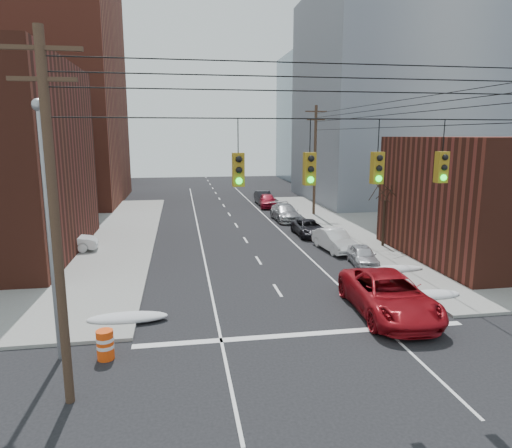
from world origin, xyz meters
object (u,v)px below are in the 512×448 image
object	(u,v)px
parked_car_c	(309,228)
parked_car_f	(263,198)
parked_car_e	(267,201)
construction_barrel	(105,344)
parked_car_a	(363,255)
parked_car_b	(334,240)
parked_car_d	(285,213)
lot_car_b	(40,238)
red_pickup	(389,295)
lot_car_a	(64,241)

from	to	relation	value
parked_car_c	parked_car_f	bearing A→B (deg)	91.46
parked_car_e	construction_barrel	xyz separation A→B (m)	(-12.63, -34.27, -0.20)
parked_car_e	parked_car_f	xyz separation A→B (m)	(0.00, 2.53, -0.01)
parked_car_a	parked_car_b	world-z (taller)	parked_car_b
parked_car_b	parked_car_f	world-z (taller)	parked_car_f
parked_car_f	parked_car_d	bearing A→B (deg)	-89.62
parked_car_c	parked_car_f	size ratio (longest dim) A/B	1.00
parked_car_e	parked_car_a	bearing A→B (deg)	-81.33
parked_car_a	lot_car_b	size ratio (longest dim) A/B	0.65
red_pickup	parked_car_d	world-z (taller)	red_pickup
parked_car_a	construction_barrel	distance (m)	17.45
red_pickup	parked_car_c	size ratio (longest dim) A/B	1.45
parked_car_f	lot_car_b	xyz separation A→B (m)	(-19.70, -19.45, 0.17)
parked_car_a	lot_car_b	bearing A→B (deg)	169.10
parked_car_b	parked_car_e	xyz separation A→B (m)	(-0.98, 20.24, 0.02)
parked_car_d	lot_car_a	world-z (taller)	lot_car_a
parked_car_a	construction_barrel	world-z (taller)	parked_car_a
parked_car_e	lot_car_a	world-z (taller)	lot_car_a
parked_car_d	lot_car_b	distance (m)	21.66
parked_car_f	lot_car_b	bearing A→B (deg)	-135.87
red_pickup	parked_car_f	size ratio (longest dim) A/B	1.44
parked_car_b	parked_car_d	xyz separation A→B (m)	(-0.82, 11.94, 0.02)
parked_car_d	lot_car_b	world-z (taller)	lot_car_b
red_pickup	lot_car_a	bearing A→B (deg)	144.40
red_pickup	parked_car_a	world-z (taller)	red_pickup
parked_car_b	construction_barrel	size ratio (longest dim) A/B	4.11
parked_car_a	red_pickup	bearing A→B (deg)	-96.50
parked_car_c	parked_car_d	size ratio (longest dim) A/B	0.86
parked_car_d	parked_car_e	xyz separation A→B (m)	(-0.17, 8.30, -0.00)
parked_car_b	parked_car_d	bearing A→B (deg)	87.40
parked_car_e	construction_barrel	size ratio (longest dim) A/B	4.09
parked_car_b	lot_car_b	world-z (taller)	lot_car_b
red_pickup	parked_car_f	world-z (taller)	red_pickup
parked_car_f	lot_car_a	xyz separation A→B (m)	(-17.79, -20.51, 0.10)
parked_car_a	lot_car_a	xyz separation A→B (m)	(-19.32, 6.10, 0.24)
parked_car_e	lot_car_b	size ratio (longest dim) A/B	0.80
parked_car_a	parked_car_b	size ratio (longest dim) A/B	0.81
parked_car_b	lot_car_a	xyz separation A→B (m)	(-18.78, 2.26, 0.11)
parked_car_c	red_pickup	bearing A→B (deg)	-93.83
parked_car_b	parked_car_e	size ratio (longest dim) A/B	1.00
red_pickup	construction_barrel	world-z (taller)	red_pickup
parked_car_b	lot_car_a	size ratio (longest dim) A/B	1.05
parked_car_d	parked_car_c	bearing A→B (deg)	-88.45
parked_car_a	parked_car_c	size ratio (longest dim) A/B	0.80
parked_car_a	lot_car_b	world-z (taller)	lot_car_b
parked_car_a	parked_car_f	world-z (taller)	parked_car_f
parked_car_f	construction_barrel	xyz separation A→B (m)	(-12.63, -36.81, -0.19)
red_pickup	parked_car_e	distance (m)	31.95
lot_car_a	construction_barrel	distance (m)	17.10
parked_car_e	lot_car_b	xyz separation A→B (m)	(-19.70, -16.91, 0.16)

